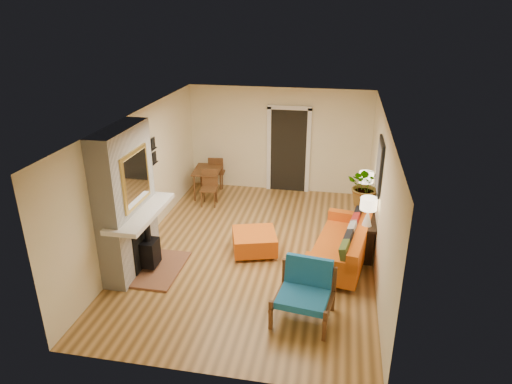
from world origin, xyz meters
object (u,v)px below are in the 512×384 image
dining_table (210,174)px  console_table (365,216)px  houseplant (366,186)px  lamp_far (366,181)px  blue_chair (305,288)px  lamp_near (368,208)px  sofa (345,245)px  ottoman (254,241)px

dining_table → console_table: (3.65, -1.79, 0.02)m
dining_table → houseplant: bearing=-23.5°
lamp_far → houseplant: houseplant is taller
blue_chair → lamp_near: bearing=62.7°
blue_chair → lamp_near: size_ratio=1.76×
sofa → dining_table: dining_table is taller
dining_table → console_table: dining_table is taller
sofa → lamp_far: size_ratio=4.02×
console_table → lamp_near: bearing=-90.0°
blue_chair → houseplant: size_ratio=1.12×
sofa → lamp_far: (0.35, 1.49, 0.71)m
dining_table → lamp_near: bearing=-34.1°
dining_table → sofa: bearing=-38.3°
lamp_far → sofa: bearing=-103.1°
ottoman → console_table: size_ratio=0.54×
sofa → dining_table: (-3.31, 2.61, 0.20)m
ottoman → blue_chair: 2.08m
houseplant → lamp_far: bearing=88.8°
blue_chair → dining_table: size_ratio=0.60×
blue_chair → lamp_near: 2.13m
dining_table → lamp_near: 4.44m
blue_chair → lamp_far: lamp_far is taller
ottoman → lamp_far: size_ratio=1.85×
blue_chair → sofa: bearing=70.6°
ottoman → dining_table: size_ratio=0.63×
console_table → lamp_far: (0.00, 0.67, 0.49)m
lamp_far → lamp_near: bearing=-90.0°
console_table → lamp_far: bearing=90.0°
ottoman → console_table: (2.05, 0.77, 0.34)m
blue_chair → houseplant: bearing=71.1°
lamp_near → console_table: bearing=90.0°
sofa → lamp_near: size_ratio=4.02×
houseplant → ottoman: bearing=-154.4°
console_table → houseplant: size_ratio=2.19×
lamp_far → houseplant: 0.47m
dining_table → houseplant: (3.64, -1.58, 0.60)m
dining_table → console_table: 4.07m
ottoman → houseplant: (2.04, 0.98, 0.91)m
console_table → lamp_far: lamp_far is taller
blue_chair → houseplant: (0.93, 2.71, 0.67)m
dining_table → lamp_near: size_ratio=2.94×
console_table → houseplant: houseplant is taller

